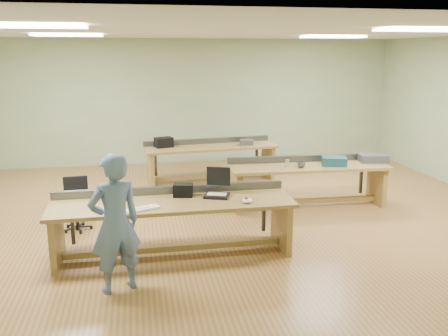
{
  "coord_description": "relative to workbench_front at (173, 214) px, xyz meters",
  "views": [
    {
      "loc": [
        -1.36,
        -7.57,
        2.67
      ],
      "look_at": [
        -0.06,
        -0.6,
        0.94
      ],
      "focal_mm": 38.0,
      "sensor_mm": 36.0,
      "label": 1
    }
  ],
  "objects": [
    {
      "name": "floor",
      "position": [
        0.93,
        1.53,
        -0.56
      ],
      "size": [
        10.0,
        10.0,
        0.0
      ],
      "primitive_type": "plane",
      "color": "#A56A3E",
      "rests_on": "ground"
    },
    {
      "name": "ceiling",
      "position": [
        0.93,
        1.53,
        2.44
      ],
      "size": [
        10.0,
        10.0,
        0.0
      ],
      "primitive_type": "plane",
      "color": "silver",
      "rests_on": "wall_back"
    },
    {
      "name": "wall_back",
      "position": [
        0.93,
        5.53,
        0.94
      ],
      "size": [
        10.0,
        0.04,
        3.0
      ],
      "primitive_type": "cube",
      "color": "#A4B88C",
      "rests_on": "floor"
    },
    {
      "name": "wall_front",
      "position": [
        0.93,
        -2.47,
        0.94
      ],
      "size": [
        10.0,
        0.04,
        3.0
      ],
      "primitive_type": "cube",
      "color": "#A4B88C",
      "rests_on": "floor"
    },
    {
      "name": "fluor_panels",
      "position": [
        0.93,
        1.53,
        2.41
      ],
      "size": [
        6.2,
        3.5,
        0.03
      ],
      "color": "white",
      "rests_on": "ceiling"
    },
    {
      "name": "workbench_front",
      "position": [
        0.0,
        0.0,
        0.0
      ],
      "size": [
        3.21,
        0.86,
        0.86
      ],
      "rotation": [
        0.0,
        0.0,
        0.0
      ],
      "color": "#A58645",
      "rests_on": "floor"
    },
    {
      "name": "workbench_mid",
      "position": [
        2.5,
        1.65,
        -0.01
      ],
      "size": [
        2.81,
        0.83,
        0.86
      ],
      "rotation": [
        0.0,
        0.0,
        -0.03
      ],
      "color": "#A58645",
      "rests_on": "floor"
    },
    {
      "name": "workbench_back",
      "position": [
        1.09,
        3.7,
        -0.01
      ],
      "size": [
        2.84,
        1.0,
        0.86
      ],
      "rotation": [
        0.0,
        0.0,
        0.09
      ],
      "color": "#A58645",
      "rests_on": "floor"
    },
    {
      "name": "person",
      "position": [
        -0.72,
        -0.91,
        0.24
      ],
      "size": [
        0.69,
        0.58,
        1.62
      ],
      "primitive_type": "imported",
      "rotation": [
        0.0,
        0.0,
        3.53
      ],
      "color": "slate",
      "rests_on": "floor"
    },
    {
      "name": "laptop_base",
      "position": [
        0.61,
        0.07,
        0.2
      ],
      "size": [
        0.4,
        0.36,
        0.04
      ],
      "primitive_type": "cube",
      "rotation": [
        0.0,
        0.0,
        -0.34
      ],
      "color": "black",
      "rests_on": "workbench_front"
    },
    {
      "name": "laptop_screen",
      "position": [
        0.65,
        0.2,
        0.45
      ],
      "size": [
        0.32,
        0.13,
        0.26
      ],
      "primitive_type": "cube",
      "rotation": [
        0.0,
        0.0,
        -0.34
      ],
      "color": "black",
      "rests_on": "laptop_base"
    },
    {
      "name": "keyboard",
      "position": [
        -0.41,
        -0.3,
        0.2
      ],
      "size": [
        0.46,
        0.31,
        0.03
      ],
      "primitive_type": "cube",
      "rotation": [
        0.0,
        0.0,
        0.4
      ],
      "color": "white",
      "rests_on": "workbench_front"
    },
    {
      "name": "trackball_mouse",
      "position": [
        0.95,
        -0.25,
        0.22
      ],
      "size": [
        0.15,
        0.17,
        0.07
      ],
      "primitive_type": "ellipsoid",
      "rotation": [
        0.0,
        0.0,
        -0.14
      ],
      "color": "white",
      "rests_on": "workbench_front"
    },
    {
      "name": "camera_bag",
      "position": [
        0.16,
        0.18,
        0.27
      ],
      "size": [
        0.29,
        0.21,
        0.18
      ],
      "primitive_type": "cube",
      "rotation": [
        0.0,
        0.0,
        -0.2
      ],
      "color": "black",
      "rests_on": "workbench_front"
    },
    {
      "name": "task_chair",
      "position": [
        -1.4,
        1.2,
        -0.27
      ],
      "size": [
        0.46,
        0.46,
        0.81
      ],
      "rotation": [
        0.0,
        0.0,
        0.05
      ],
      "color": "black",
      "rests_on": "floor"
    },
    {
      "name": "parts_bin_teal",
      "position": [
        2.95,
        1.56,
        0.26
      ],
      "size": [
        0.49,
        0.42,
        0.15
      ],
      "primitive_type": "cube",
      "rotation": [
        0.0,
        0.0,
        -0.3
      ],
      "color": "#153E47",
      "rests_on": "workbench_mid"
    },
    {
      "name": "parts_bin_grey",
      "position": [
        3.74,
        1.69,
        0.25
      ],
      "size": [
        0.54,
        0.39,
        0.13
      ],
      "primitive_type": "cube",
      "rotation": [
        0.0,
        0.0,
        -0.17
      ],
      "color": "#3A3A3D",
      "rests_on": "workbench_mid"
    },
    {
      "name": "mug",
      "position": [
        2.32,
        1.5,
        0.24
      ],
      "size": [
        0.17,
        0.17,
        0.11
      ],
      "primitive_type": "imported",
      "rotation": [
        0.0,
        0.0,
        0.31
      ],
      "color": "#3A3A3D",
      "rests_on": "workbench_mid"
    },
    {
      "name": "drinks_can",
      "position": [
        2.1,
        1.6,
        0.25
      ],
      "size": [
        0.09,
        0.09,
        0.12
      ],
      "primitive_type": "cylinder",
      "rotation": [
        0.0,
        0.0,
        0.43
      ],
      "color": "silver",
      "rests_on": "workbench_mid"
    },
    {
      "name": "storage_box_back",
      "position": [
        0.11,
        3.74,
        0.29
      ],
      "size": [
        0.41,
        0.34,
        0.2
      ],
      "primitive_type": "cube",
      "rotation": [
        0.0,
        0.0,
        0.28
      ],
      "color": "black",
      "rests_on": "workbench_back"
    },
    {
      "name": "tray_back",
      "position": [
        1.86,
        3.66,
        0.24
      ],
      "size": [
        0.28,
        0.22,
        0.11
      ],
      "primitive_type": "cube",
      "rotation": [
        0.0,
        0.0,
        -0.06
      ],
      "color": "#3A3A3D",
      "rests_on": "workbench_back"
    }
  ]
}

